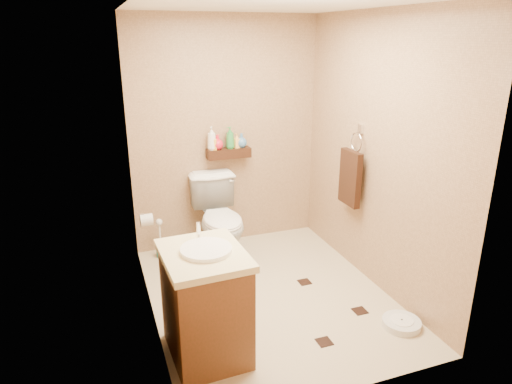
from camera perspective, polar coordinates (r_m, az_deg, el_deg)
name	(u,v)px	position (r m, az deg, el deg)	size (l,w,h in m)	color
ground	(269,295)	(4.15, 1.58, -12.74)	(2.50, 2.50, 0.00)	tan
wall_back	(226,135)	(4.82, -3.76, 7.17)	(2.00, 0.04, 2.40)	#A5805E
wall_front	(352,221)	(2.61, 11.92, -3.58)	(2.00, 0.04, 2.40)	#A5805E
wall_left	(143,177)	(3.44, -13.95, 1.81)	(0.04, 2.50, 2.40)	#A5805E
wall_right	(376,154)	(4.13, 14.81, 4.58)	(0.04, 2.50, 2.40)	#A5805E
ceiling	(272,3)	(3.54, 1.96, 22.49)	(2.00, 2.50, 0.02)	white
wall_shelf	(229,153)	(4.78, -3.45, 4.88)	(0.46, 0.14, 0.10)	#371C0F
floor_accents	(272,296)	(4.14, 1.99, -12.83)	(1.32, 1.47, 0.01)	black
toilet	(220,220)	(4.61, -4.48, -3.55)	(0.47, 0.83, 0.84)	white
vanity	(206,302)	(3.30, -6.33, -13.55)	(0.57, 0.68, 0.93)	brown
bathroom_scale	(401,323)	(3.92, 17.72, -15.35)	(0.39, 0.39, 0.06)	silver
toilet_brush	(161,244)	(4.83, -11.84, -6.34)	(0.10, 0.10, 0.42)	#1A6769
towel_ring	(351,175)	(4.35, 11.75, 2.05)	(0.12, 0.30, 0.76)	silver
toilet_paper	(146,220)	(4.25, -13.53, -3.41)	(0.12, 0.11, 0.12)	silver
bottle_a	(212,138)	(4.70, -5.57, 6.70)	(0.09, 0.09, 0.24)	white
bottle_b	(213,142)	(4.71, -5.38, 6.30)	(0.08, 0.08, 0.17)	yellow
bottle_c	(217,142)	(4.72, -4.84, 6.24)	(0.12, 0.12, 0.15)	red
bottle_d	(230,138)	(4.75, -3.27, 6.81)	(0.09, 0.09, 0.23)	#2D883D
bottle_e	(237,141)	(4.78, -2.41, 6.42)	(0.07, 0.07, 0.15)	#FEB854
bottle_f	(241,140)	(4.80, -1.84, 6.47)	(0.12, 0.12, 0.15)	teal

